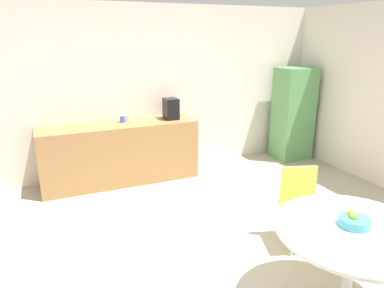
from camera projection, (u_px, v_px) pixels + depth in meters
ground_plane at (239, 275)px, 3.31m from camera, size 6.00×6.00×0.00m
wall_back at (145, 91)px, 5.56m from camera, size 6.00×0.10×2.60m
counter_block at (120, 153)px, 5.32m from camera, size 2.29×0.60×0.90m
locker_cabinet at (293, 114)px, 6.27m from camera, size 0.60×0.50×1.61m
round_table at (353, 243)px, 2.71m from camera, size 1.20×1.20×0.75m
chair_yellow at (301, 197)px, 3.71m from camera, size 0.53×0.53×0.83m
fruit_bowl at (354, 221)px, 2.71m from camera, size 0.24×0.24×0.11m
mug_white at (168, 116)px, 5.45m from camera, size 0.13×0.08×0.09m
mug_green at (123, 119)px, 5.27m from camera, size 0.13×0.08×0.09m
coffee_maker at (171, 109)px, 5.44m from camera, size 0.20×0.24×0.32m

